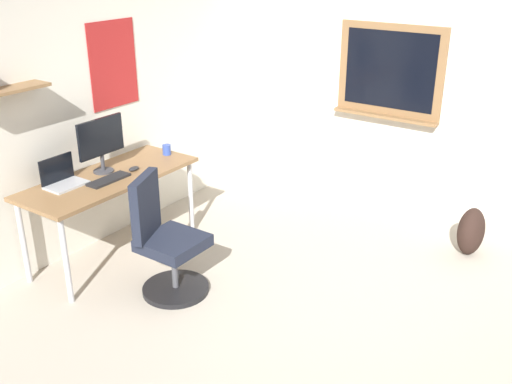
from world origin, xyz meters
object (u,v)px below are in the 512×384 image
object	(u,v)px
keyboard	(109,180)
coffee_mug	(167,150)
backpack	(471,231)
laptop	(63,179)
office_chair	(165,244)
monitor_primary	(101,141)
computer_mouse	(134,169)
desk	(110,184)

from	to	relation	value
keyboard	coffee_mug	size ratio (longest dim) A/B	4.02
backpack	laptop	bearing A→B (deg)	128.55
office_chair	laptop	bearing A→B (deg)	101.12
office_chair	keyboard	bearing A→B (deg)	82.32
monitor_primary	computer_mouse	size ratio (longest dim) A/B	4.46
computer_mouse	coffee_mug	size ratio (longest dim) A/B	1.13
monitor_primary	laptop	bearing A→B (deg)	172.83
desk	coffee_mug	size ratio (longest dim) A/B	16.66
desk	backpack	world-z (taller)	desk
laptop	coffee_mug	distance (m)	1.03
monitor_primary	computer_mouse	xyz separation A→B (m)	(0.17, -0.18, -0.25)
desk	monitor_primary	world-z (taller)	monitor_primary
keyboard	backpack	xyz separation A→B (m)	(1.85, -2.43, -0.54)
keyboard	desk	bearing A→B (deg)	45.90
office_chair	monitor_primary	size ratio (longest dim) A/B	2.05
backpack	computer_mouse	bearing A→B (deg)	122.89
backpack	monitor_primary	bearing A→B (deg)	123.63
laptop	keyboard	world-z (taller)	laptop
desk	computer_mouse	xyz separation A→B (m)	(0.20, -0.08, 0.09)
monitor_primary	keyboard	world-z (taller)	monitor_primary
monitor_primary	coffee_mug	world-z (taller)	monitor_primary
office_chair	keyboard	xyz separation A→B (m)	(0.09, 0.67, 0.34)
laptop	keyboard	bearing A→B (deg)	-40.54
laptop	backpack	distance (m)	3.46
coffee_mug	backpack	size ratio (longest dim) A/B	0.21
monitor_primary	computer_mouse	bearing A→B (deg)	-47.66
monitor_primary	backpack	world-z (taller)	monitor_primary
office_chair	laptop	size ratio (longest dim) A/B	3.06
computer_mouse	coffee_mug	distance (m)	0.47
desk	monitor_primary	bearing A→B (deg)	69.43
office_chair	keyboard	distance (m)	0.76
keyboard	backpack	size ratio (longest dim) A/B	0.86
office_chair	monitor_primary	xyz separation A→B (m)	(0.21, 0.85, 0.60)
computer_mouse	backpack	xyz separation A→B (m)	(1.57, -2.43, -0.55)
monitor_primary	keyboard	distance (m)	0.34
desk	keyboard	distance (m)	0.14
office_chair	keyboard	size ratio (longest dim) A/B	2.57
desk	keyboard	world-z (taller)	keyboard
office_chair	laptop	xyz separation A→B (m)	(-0.18, 0.90, 0.39)
office_chair	monitor_primary	distance (m)	1.07
desk	backpack	distance (m)	3.11
laptop	coffee_mug	size ratio (longest dim) A/B	3.37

